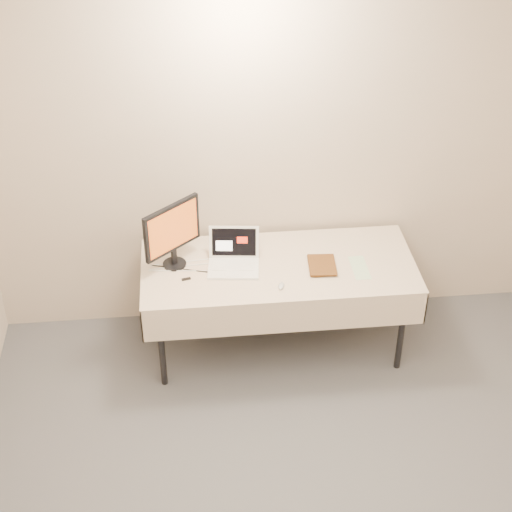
{
  "coord_description": "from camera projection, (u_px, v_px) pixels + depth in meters",
  "views": [
    {
      "loc": [
        -0.59,
        -2.22,
        3.85
      ],
      "look_at": [
        -0.16,
        1.99,
        0.86
      ],
      "focal_mm": 55.0,
      "sensor_mm": 36.0,
      "label": 1
    }
  ],
  "objects": [
    {
      "name": "back_wall",
      "position": [
        272.0,
        153.0,
        5.33
      ],
      "size": [
        4.0,
        0.1,
        2.7
      ],
      "primitive_type": "cube",
      "color": "beige",
      "rests_on": "ground"
    },
    {
      "name": "usb_dongle",
      "position": [
        186.0,
        279.0,
        5.17
      ],
      "size": [
        0.06,
        0.03,
        0.01
      ],
      "primitive_type": "cube",
      "rotation": [
        0.0,
        0.0,
        0.22
      ],
      "color": "black",
      "rests_on": "table"
    },
    {
      "name": "clicker",
      "position": [
        281.0,
        286.0,
        5.1
      ],
      "size": [
        0.06,
        0.09,
        0.02
      ],
      "primitive_type": "ellipsoid",
      "rotation": [
        0.0,
        0.0,
        -0.31
      ],
      "color": "#B9B9BB",
      "rests_on": "table"
    },
    {
      "name": "table",
      "position": [
        279.0,
        272.0,
        5.35
      ],
      "size": [
        1.86,
        0.81,
        0.74
      ],
      "color": "black",
      "rests_on": "ground"
    },
    {
      "name": "monitor",
      "position": [
        172.0,
        231.0,
        5.15
      ],
      "size": [
        0.37,
        0.32,
        0.47
      ],
      "rotation": [
        0.0,
        0.0,
        0.7
      ],
      "color": "black",
      "rests_on": "table"
    },
    {
      "name": "paper_form",
      "position": [
        360.0,
        268.0,
        5.28
      ],
      "size": [
        0.11,
        0.27,
        0.0
      ],
      "primitive_type": "cube",
      "rotation": [
        0.0,
        0.0,
        0.01
      ],
      "color": "#BBDDB0",
      "rests_on": "table"
    },
    {
      "name": "alarm_clock",
      "position": [
        248.0,
        241.0,
        5.5
      ],
      "size": [
        0.13,
        0.09,
        0.05
      ],
      "rotation": [
        0.0,
        0.0,
        0.41
      ],
      "color": "black",
      "rests_on": "table"
    },
    {
      "name": "laptop",
      "position": [
        234.0,
        258.0,
        5.28
      ],
      "size": [
        0.37,
        0.35,
        0.23
      ],
      "rotation": [
        0.0,
        0.0,
        -0.11
      ],
      "color": "white",
      "rests_on": "table"
    },
    {
      "name": "book",
      "position": [
        309.0,
        252.0,
        5.22
      ],
      "size": [
        0.18,
        0.04,
        0.25
      ],
      "primitive_type": "imported",
      "rotation": [
        0.0,
        0.0,
        -0.07
      ],
      "color": "brown",
      "rests_on": "table"
    }
  ]
}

